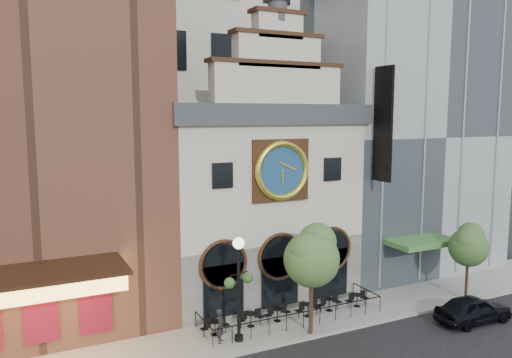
{
  "coord_description": "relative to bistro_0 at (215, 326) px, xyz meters",
  "views": [
    {
      "loc": [
        -13.74,
        -21.06,
        11.74
      ],
      "look_at": [
        -0.56,
        6.0,
        7.84
      ],
      "focal_mm": 35.0,
      "sensor_mm": 36.0,
      "label": 1
    }
  ],
  "objects": [
    {
      "name": "ground",
      "position": [
        4.69,
        -2.48,
        -0.61
      ],
      "size": [
        120.0,
        120.0,
        0.0
      ],
      "primitive_type": "plane",
      "color": "black",
      "rests_on": "ground"
    },
    {
      "name": "sidewalk",
      "position": [
        4.69,
        0.02,
        -0.54
      ],
      "size": [
        44.0,
        5.0,
        0.15
      ],
      "primitive_type": "cube",
      "color": "gray",
      "rests_on": "ground"
    },
    {
      "name": "clock_building",
      "position": [
        4.69,
        5.35,
        6.07
      ],
      "size": [
        12.6,
        8.78,
        18.65
      ],
      "color": "#605E5B",
      "rests_on": "ground"
    },
    {
      "name": "theater_building",
      "position": [
        -8.31,
        7.48,
        11.99
      ],
      "size": [
        14.0,
        15.6,
        25.0
      ],
      "color": "brown",
      "rests_on": "ground"
    },
    {
      "name": "retail_building",
      "position": [
        17.68,
        7.51,
        9.53
      ],
      "size": [
        14.0,
        14.4,
        20.0
      ],
      "color": "gray",
      "rests_on": "ground"
    },
    {
      "name": "office_tower",
      "position": [
        4.69,
        17.52,
        19.39
      ],
      "size": [
        20.0,
        16.0,
        40.0
      ],
      "primitive_type": "cube",
      "color": "beige",
      "rests_on": "ground"
    },
    {
      "name": "cafe_railing",
      "position": [
        4.69,
        0.02,
        -0.01
      ],
      "size": [
        10.6,
        2.6,
        0.9
      ],
      "primitive_type": null,
      "color": "black",
      "rests_on": "sidewalk"
    },
    {
      "name": "bistro_0",
      "position": [
        0.0,
        0.0,
        0.0
      ],
      "size": [
        1.58,
        0.68,
        0.9
      ],
      "color": "black",
      "rests_on": "sidewalk"
    },
    {
      "name": "bistro_1",
      "position": [
        2.16,
        0.13,
        0.0
      ],
      "size": [
        1.58,
        0.68,
        0.9
      ],
      "color": "black",
      "rests_on": "sidewalk"
    },
    {
      "name": "bistro_2",
      "position": [
        3.81,
        0.11,
        0.0
      ],
      "size": [
        1.58,
        0.68,
        0.9
      ],
      "color": "black",
      "rests_on": "sidewalk"
    },
    {
      "name": "bistro_3",
      "position": [
        5.71,
        -0.08,
        0.0
      ],
      "size": [
        1.58,
        0.68,
        0.9
      ],
      "color": "black",
      "rests_on": "sidewalk"
    },
    {
      "name": "bistro_4",
      "position": [
        7.3,
        0.08,
        0.0
      ],
      "size": [
        1.58,
        0.68,
        0.9
      ],
      "color": "black",
      "rests_on": "sidewalk"
    },
    {
      "name": "bistro_5",
      "position": [
        9.2,
        -0.1,
        0.0
      ],
      "size": [
        1.58,
        0.68,
        0.9
      ],
      "color": "black",
      "rests_on": "sidewalk"
    },
    {
      "name": "car_right",
      "position": [
        13.91,
        -4.59,
        0.18
      ],
      "size": [
        4.7,
        2.02,
        1.58
      ],
      "primitive_type": "imported",
      "rotation": [
        0.0,
        0.0,
        1.54
      ],
      "color": "black",
      "rests_on": "ground"
    },
    {
      "name": "pedestrian",
      "position": [
        -0.06,
        -0.93,
        0.42
      ],
      "size": [
        0.69,
        0.77,
        1.76
      ],
      "primitive_type": "imported",
      "rotation": [
        0.0,
        0.0,
        1.04
      ],
      "color": "black",
      "rests_on": "sidewalk"
    },
    {
      "name": "lamppost",
      "position": [
        0.86,
        -1.18,
        2.91
      ],
      "size": [
        1.7,
        0.88,
        5.46
      ],
      "rotation": [
        0.0,
        0.0,
        0.27
      ],
      "color": "black",
      "rests_on": "sidewalk"
    },
    {
      "name": "tree_left",
      "position": [
        4.7,
        -2.04,
        3.86
      ],
      "size": [
        3.06,
        2.95,
        5.89
      ],
      "color": "#382619",
      "rests_on": "sidewalk"
    },
    {
      "name": "tree_right",
      "position": [
        16.24,
        -2.04,
        3.08
      ],
      "size": [
        2.51,
        2.41,
        4.83
      ],
      "color": "#382619",
      "rests_on": "sidewalk"
    }
  ]
}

